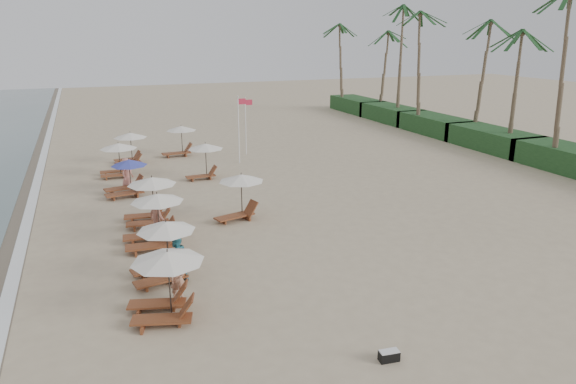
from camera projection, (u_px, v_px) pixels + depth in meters
name	position (u px, v px, depth m)	size (l,w,h in m)	color
ground	(313.00, 260.00, 21.48)	(160.00, 160.00, 0.00)	tan
foam_line	(28.00, 217.00, 26.52)	(0.50, 140.00, 0.02)	white
shrub_hedge	(493.00, 139.00, 41.82)	(3.20, 53.00, 1.60)	#193D1C
palm_row	(497.00, 19.00, 39.97)	(7.00, 52.00, 12.30)	brown
lounger_station_0	(163.00, 284.00, 16.84)	(2.62, 2.34, 2.28)	brown
lounger_station_1	(161.00, 252.00, 19.54)	(2.55, 2.16, 2.25)	brown
lounger_station_2	(152.00, 223.00, 22.59)	(2.75, 2.24, 2.35)	brown
lounger_station_3	(148.00, 201.00, 25.25)	(2.65, 2.31, 2.32)	brown
lounger_station_4	(125.00, 179.00, 29.88)	(2.59, 2.23, 2.06)	brown
lounger_station_5	(116.00, 158.00, 33.75)	(2.50, 2.33, 2.16)	brown
lounger_station_6	(129.00, 147.00, 37.08)	(2.46, 2.30, 2.20)	brown
inland_station_0	(238.00, 193.00, 25.88)	(2.76, 2.24, 2.22)	brown
inland_station_1	(204.00, 156.00, 33.17)	(2.58, 2.24, 2.22)	brown
inland_station_2	(179.00, 139.00, 39.43)	(2.81, 2.24, 2.22)	brown
beachgoer_near	(178.00, 278.00, 18.12)	(0.58, 0.38, 1.58)	#AC775D
beachgoer_mid_a	(176.00, 259.00, 19.30)	(0.92, 0.72, 1.89)	teal
beachgoer_mid_b	(158.00, 216.00, 23.97)	(1.18, 0.68, 1.83)	#8F5849
beachgoer_far_b	(127.00, 173.00, 31.27)	(0.89, 0.58, 1.83)	#BB7366
duffel_bag	(389.00, 356.00, 14.85)	(0.60, 0.34, 0.32)	black
flag_pole_near	(239.00, 126.00, 36.87)	(0.60, 0.08, 4.74)	silver
flag_pole_far	(246.00, 123.00, 39.61)	(0.60, 0.08, 4.34)	silver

